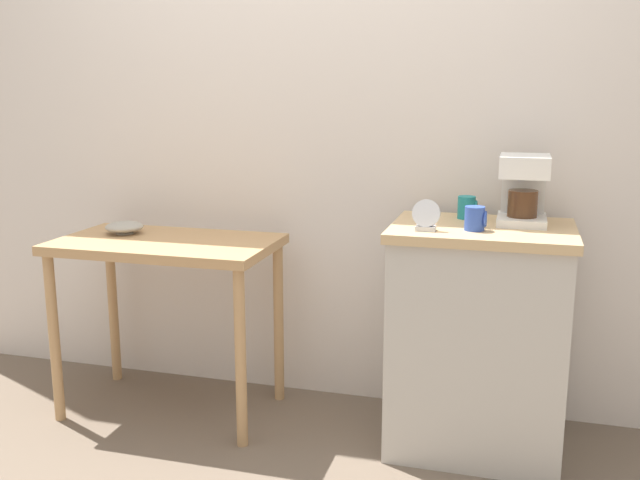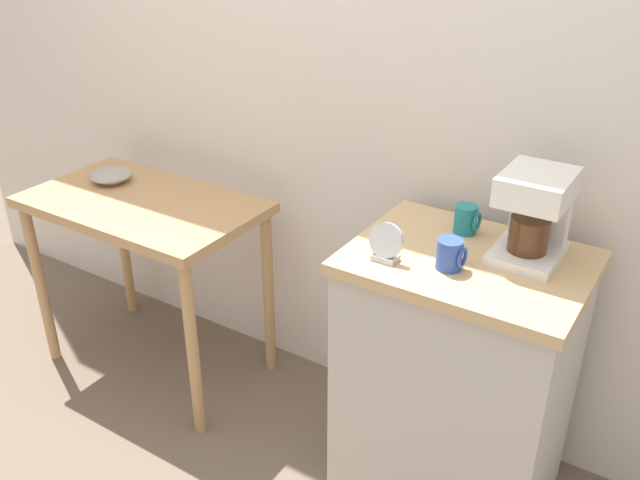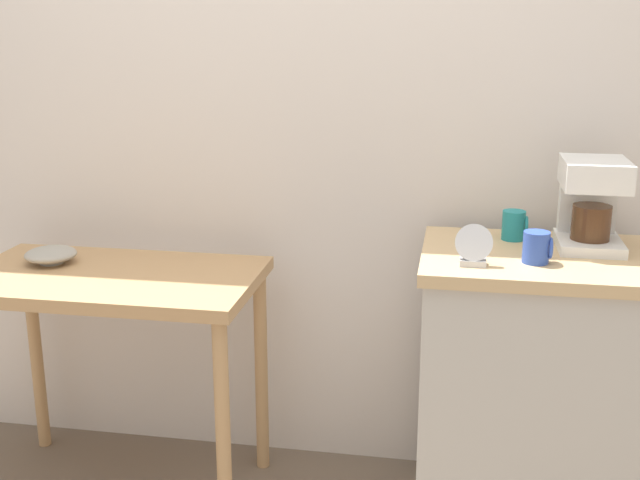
# 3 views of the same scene
# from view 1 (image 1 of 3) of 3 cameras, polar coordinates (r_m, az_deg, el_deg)

# --- Properties ---
(ground_plane) EXTENTS (8.00, 8.00, 0.00)m
(ground_plane) POSITION_cam_1_polar(r_m,az_deg,el_deg) (3.11, -1.84, -14.45)
(ground_plane) COLOR #6B5B4C
(back_wall) EXTENTS (4.40, 0.10, 2.80)m
(back_wall) POSITION_cam_1_polar(r_m,az_deg,el_deg) (3.14, 2.00, 12.25)
(back_wall) COLOR silver
(back_wall) RESTS_ON ground_plane
(wooden_table) EXTENTS (0.92, 0.53, 0.76)m
(wooden_table) POSITION_cam_1_polar(r_m,az_deg,el_deg) (3.09, -12.11, -1.88)
(wooden_table) COLOR tan
(wooden_table) RESTS_ON ground_plane
(kitchen_counter) EXTENTS (0.67, 0.52, 0.88)m
(kitchen_counter) POSITION_cam_1_polar(r_m,az_deg,el_deg) (2.84, 12.46, -7.66)
(kitchen_counter) COLOR #BCB7AD
(kitchen_counter) RESTS_ON ground_plane
(bowl_stoneware) EXTENTS (0.16, 0.16, 0.05)m
(bowl_stoneware) POSITION_cam_1_polar(r_m,az_deg,el_deg) (3.23, -15.35, 1.01)
(bowl_stoneware) COLOR #9E998C
(bowl_stoneware) RESTS_ON wooden_table
(coffee_maker) EXTENTS (0.18, 0.22, 0.26)m
(coffee_maker) POSITION_cam_1_polar(r_m,az_deg,el_deg) (2.80, 15.94, 4.16)
(coffee_maker) COLOR white
(coffee_maker) RESTS_ON kitchen_counter
(mug_blue) EXTENTS (0.08, 0.07, 0.09)m
(mug_blue) POSITION_cam_1_polar(r_m,az_deg,el_deg) (2.63, 12.30, 1.69)
(mug_blue) COLOR #2D4CAD
(mug_blue) RESTS_ON kitchen_counter
(mug_dark_teal) EXTENTS (0.08, 0.07, 0.09)m
(mug_dark_teal) POSITION_cam_1_polar(r_m,az_deg,el_deg) (2.86, 11.67, 2.56)
(mug_dark_teal) COLOR teal
(mug_dark_teal) RESTS_ON kitchen_counter
(table_clock) EXTENTS (0.10, 0.05, 0.11)m
(table_clock) POSITION_cam_1_polar(r_m,az_deg,el_deg) (2.59, 8.47, 1.85)
(table_clock) COLOR #B2B5BA
(table_clock) RESTS_ON kitchen_counter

